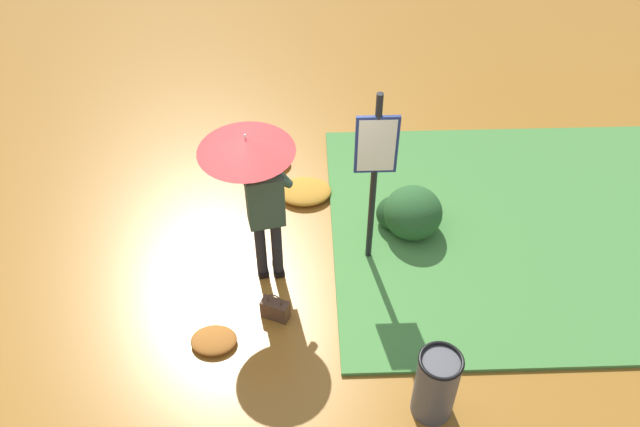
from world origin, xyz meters
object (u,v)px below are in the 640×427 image
person_with_umbrella (255,173)px  info_sign_post (375,164)px  trash_bin (436,385)px  handbag (275,309)px

person_with_umbrella → info_sign_post: info_sign_post is taller
person_with_umbrella → trash_bin: size_ratio=2.45×
handbag → trash_bin: bearing=142.8°
person_with_umbrella → info_sign_post: 1.25m
trash_bin → info_sign_post: bearing=-77.4°
person_with_umbrella → trash_bin: bearing=133.6°
handbag → person_with_umbrella: bearing=-76.3°
info_sign_post → handbag: size_ratio=6.22×
info_sign_post → handbag: 1.89m
handbag → trash_bin: trash_bin is taller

